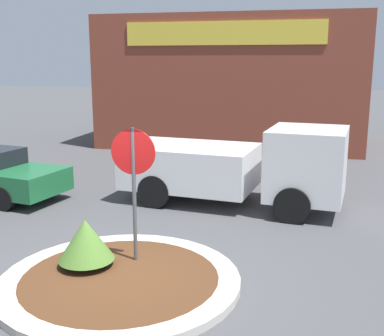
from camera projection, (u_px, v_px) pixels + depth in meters
The scene contains 6 objects.
ground_plane at pixel (120, 284), 8.13m from camera, with size 120.00×120.00×0.00m, color #474749.
traffic_island at pixel (120, 280), 8.12m from camera, with size 4.06×4.06×0.14m.
stop_sign at pixel (134, 171), 8.44m from camera, with size 0.81×0.07×2.57m.
island_shrub at pixel (86, 240), 8.43m from camera, with size 0.98×0.98×0.85m.
utility_truck at pixel (239, 166), 12.44m from camera, with size 5.88×2.86×2.09m.
storefront_building at pixel (233, 82), 21.82m from camera, with size 11.14×6.07×5.56m.
Camera 1 is at (2.82, -7.07, 3.68)m, focal length 45.00 mm.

